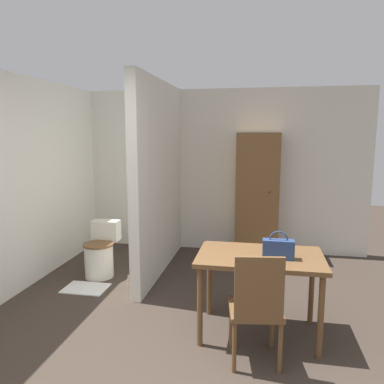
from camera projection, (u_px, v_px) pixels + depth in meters
name	position (u px, v px, depth m)	size (l,w,h in m)	color
wall_back	(209.00, 171.00, 5.89)	(4.82, 0.12, 2.50)	silver
wall_left	(21.00, 183.00, 4.41)	(0.12, 4.65, 2.50)	silver
partition_wall	(159.00, 178.00, 4.91)	(0.12, 2.07, 2.50)	silver
dining_table	(260.00, 264.00, 3.37)	(1.12, 0.71, 0.76)	brown
wooden_chair	(256.00, 306.00, 2.92)	(0.47, 0.47, 0.94)	brown
toilet	(101.00, 253.00, 4.85)	(0.39, 0.54, 0.68)	silver
handbag	(278.00, 249.00, 3.24)	(0.27, 0.10, 0.25)	navy
wooden_cabinet	(257.00, 196.00, 5.51)	(0.62, 0.45, 1.84)	brown
bath_mat	(86.00, 288.00, 4.46)	(0.51, 0.36, 0.01)	silver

